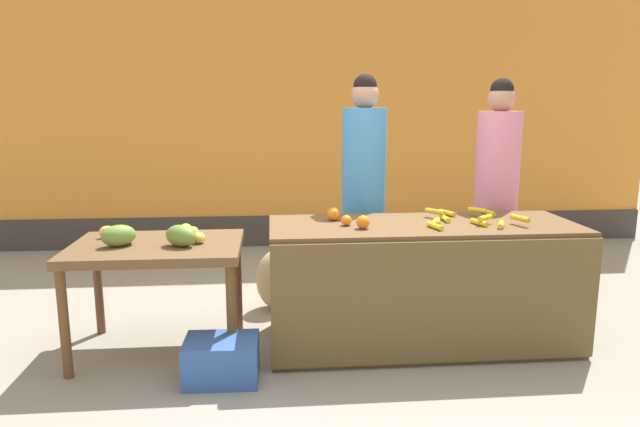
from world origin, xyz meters
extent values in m
plane|color=gray|center=(0.00, 0.00, 0.00)|extent=(24.00, 24.00, 0.00)
cube|color=orange|center=(0.00, 2.97, 1.49)|extent=(8.02, 0.20, 2.98)
cube|color=#3F3833|center=(0.00, 2.86, 0.18)|extent=(8.02, 0.04, 0.36)
cube|color=brown|center=(0.50, 0.00, 0.43)|extent=(2.08, 0.77, 0.85)
cube|color=brown|center=(0.50, -0.40, 0.43)|extent=(2.08, 0.03, 0.79)
cube|color=brown|center=(-1.28, 0.00, 0.72)|extent=(1.10, 0.79, 0.06)
cylinder|color=brown|center=(-1.78, -0.35, 0.34)|extent=(0.06, 0.06, 0.69)
cylinder|color=brown|center=(-0.78, -0.35, 0.34)|extent=(0.06, 0.06, 0.69)
cylinder|color=brown|center=(-1.78, 0.35, 0.34)|extent=(0.06, 0.06, 0.69)
cylinder|color=brown|center=(-0.78, 0.35, 0.34)|extent=(0.06, 0.06, 0.69)
cylinder|color=gold|center=(0.74, 0.26, 0.87)|extent=(0.10, 0.15, 0.04)
cylinder|color=gold|center=(0.58, -0.05, 0.87)|extent=(0.08, 0.13, 0.04)
cylinder|color=yellow|center=(0.85, -0.09, 0.87)|extent=(0.08, 0.16, 0.04)
cylinder|color=gold|center=(0.97, -0.18, 0.87)|extent=(0.09, 0.14, 0.04)
cylinder|color=yellow|center=(0.53, -0.18, 0.87)|extent=(0.08, 0.16, 0.04)
cylinder|color=gold|center=(0.55, -0.07, 0.87)|extent=(0.10, 0.16, 0.04)
cylinder|color=gold|center=(1.05, 0.24, 0.87)|extent=(0.05, 0.15, 0.04)
cylinder|color=yellow|center=(0.67, 0.06, 0.87)|extent=(0.04, 0.14, 0.04)
cylinder|color=gold|center=(1.12, -0.13, 0.90)|extent=(0.08, 0.15, 0.04)
cylinder|color=yellow|center=(0.89, -0.09, 0.90)|extent=(0.13, 0.11, 0.04)
cylinder|color=gold|center=(0.63, 0.16, 0.90)|extent=(0.12, 0.15, 0.04)
cylinder|color=gold|center=(0.94, 0.19, 0.90)|extent=(0.12, 0.11, 0.04)
sphere|color=orange|center=(-0.10, 0.15, 0.90)|extent=(0.09, 0.09, 0.09)
sphere|color=orange|center=(-0.03, -0.03, 0.89)|extent=(0.07, 0.07, 0.07)
sphere|color=orange|center=(0.06, -0.14, 0.90)|extent=(0.09, 0.09, 0.09)
ellipsoid|color=yellow|center=(-1.12, 0.21, 0.79)|extent=(0.11, 0.09, 0.09)
ellipsoid|color=yellow|center=(-1.06, 0.13, 0.79)|extent=(0.11, 0.13, 0.08)
ellipsoid|color=#E2CA4A|center=(-1.64, 0.18, 0.79)|extent=(0.12, 0.09, 0.09)
ellipsoid|color=#E1DC4A|center=(-1.48, 0.03, 0.79)|extent=(0.14, 0.13, 0.08)
ellipsoid|color=#DFCC47|center=(-1.00, -0.02, 0.79)|extent=(0.11, 0.11, 0.08)
ellipsoid|color=olive|center=(-1.11, -0.09, 0.82)|extent=(0.26, 0.24, 0.14)
ellipsoid|color=olive|center=(-1.51, -0.06, 0.82)|extent=(0.26, 0.23, 0.14)
cylinder|color=#33333D|center=(0.19, 0.63, 0.36)|extent=(0.29, 0.29, 0.73)
cylinder|color=#3F8CCC|center=(0.19, 0.63, 1.18)|extent=(0.34, 0.34, 0.89)
sphere|color=tan|center=(0.19, 0.63, 1.72)|extent=(0.21, 0.21, 0.21)
sphere|color=black|center=(0.19, 0.63, 1.78)|extent=(0.18, 0.18, 0.18)
cylinder|color=#33333D|center=(1.26, 0.63, 0.36)|extent=(0.29, 0.29, 0.72)
cylinder|color=pink|center=(1.26, 0.63, 1.16)|extent=(0.34, 0.34, 0.88)
sphere|color=tan|center=(1.26, 0.63, 1.69)|extent=(0.21, 0.21, 0.21)
sphere|color=black|center=(1.26, 0.63, 1.76)|extent=(0.18, 0.18, 0.18)
cube|color=#3359A5|center=(-0.84, -0.46, 0.13)|extent=(0.45, 0.33, 0.26)
ellipsoid|color=tan|center=(-0.48, 0.75, 0.25)|extent=(0.45, 0.42, 0.50)
camera|label=1|loc=(-0.53, -3.68, 1.65)|focal=31.77mm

